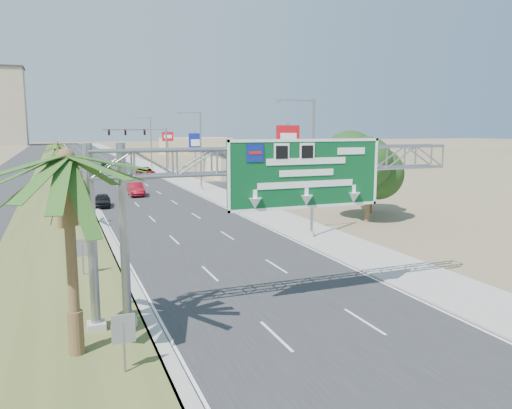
{
  "coord_description": "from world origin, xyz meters",
  "views": [
    {
      "loc": [
        -9.45,
        -9.66,
        7.96
      ],
      "look_at": [
        -0.42,
        13.06,
        4.2
      ],
      "focal_mm": 35.0,
      "sensor_mm": 36.0,
      "label": 1
    }
  ],
  "objects": [
    {
      "name": "streetlight_far",
      "position": [
        7.3,
        88.0,
        4.69
      ],
      "size": [
        3.27,
        0.44,
        10.0
      ],
      "color": "gray",
      "rests_on": "ground"
    },
    {
      "name": "signal_mast",
      "position": [
        5.17,
        71.97,
        4.85
      ],
      "size": [
        10.28,
        0.71,
        8.0
      ],
      "color": "gray",
      "rests_on": "ground"
    },
    {
      "name": "car_far",
      "position": [
        -0.92,
        91.45,
        0.65
      ],
      "size": [
        2.11,
        4.62,
        1.31
      ],
      "primitive_type": "imported",
      "rotation": [
        0.0,
        0.0,
        -0.06
      ],
      "color": "black",
      "rests_on": "ground"
    },
    {
      "name": "oak_near",
      "position": [
        15.0,
        26.0,
        4.53
      ],
      "size": [
        4.5,
        4.5,
        6.8
      ],
      "color": "brown",
      "rests_on": "ground"
    },
    {
      "name": "streetlight_mid",
      "position": [
        7.3,
        52.0,
        4.69
      ],
      "size": [
        3.27,
        0.44,
        10.0
      ],
      "color": "gray",
      "rests_on": "ground"
    },
    {
      "name": "sign_gantry",
      "position": [
        -1.06,
        9.93,
        6.06
      ],
      "size": [
        16.75,
        1.24,
        7.5
      ],
      "color": "gray",
      "rests_on": "ground"
    },
    {
      "name": "sidewalk_right",
      "position": [
        8.5,
        110.0,
        0.05
      ],
      "size": [
        4.0,
        300.0,
        0.1
      ],
      "primitive_type": "cube",
      "color": "#9E9B93",
      "rests_on": "ground"
    },
    {
      "name": "median_signback_b",
      "position": [
        -8.5,
        18.0,
        1.45
      ],
      "size": [
        0.75,
        0.08,
        2.08
      ],
      "color": "gray",
      "rests_on": "ground"
    },
    {
      "name": "streetlight_near",
      "position": [
        7.3,
        22.0,
        4.69
      ],
      "size": [
        3.27,
        0.44,
        10.0
      ],
      "color": "gray",
      "rests_on": "ground"
    },
    {
      "name": "pole_sign_red_far",
      "position": [
        10.85,
        88.39,
        5.8
      ],
      "size": [
        2.21,
        0.74,
        7.41
      ],
      "color": "gray",
      "rests_on": "ground"
    },
    {
      "name": "building_distant_right",
      "position": [
        30.0,
        140.0,
        2.5
      ],
      "size": [
        20.0,
        12.0,
        5.0
      ],
      "primitive_type": "cube",
      "color": "tan",
      "rests_on": "ground"
    },
    {
      "name": "median_signback_a",
      "position": [
        -7.8,
        6.0,
        1.45
      ],
      "size": [
        0.75,
        0.08,
        2.08
      ],
      "color": "gray",
      "rests_on": "ground"
    },
    {
      "name": "palm_row_b",
      "position": [
        -9.5,
        32.0,
        4.9
      ],
      "size": [
        3.99,
        3.99,
        5.95
      ],
      "color": "brown",
      "rests_on": "ground"
    },
    {
      "name": "palm_row_d",
      "position": [
        -9.5,
        66.0,
        4.42
      ],
      "size": [
        3.99,
        3.99,
        5.45
      ],
      "color": "brown",
      "rests_on": "ground"
    },
    {
      "name": "palm_row_c",
      "position": [
        -9.5,
        48.0,
        5.66
      ],
      "size": [
        3.99,
        3.99,
        6.75
      ],
      "color": "brown",
      "rests_on": "ground"
    },
    {
      "name": "pole_sign_blue",
      "position": [
        11.17,
        68.72,
        5.36
      ],
      "size": [
        2.02,
        0.53,
        7.32
      ],
      "color": "gray",
      "rests_on": "ground"
    },
    {
      "name": "store_building",
      "position": [
        22.0,
        66.0,
        2.0
      ],
      "size": [
        18.0,
        10.0,
        4.0
      ],
      "primitive_type": "cube",
      "color": "tan",
      "rests_on": "ground"
    },
    {
      "name": "oak_far",
      "position": [
        18.0,
        30.0,
        3.82
      ],
      "size": [
        3.5,
        3.5,
        5.6
      ],
      "color": "brown",
      "rests_on": "ground"
    },
    {
      "name": "palm_row_e",
      "position": [
        -9.5,
        85.0,
        5.09
      ],
      "size": [
        3.99,
        3.99,
        6.15
      ],
      "color": "brown",
      "rests_on": "ground"
    },
    {
      "name": "opposing_road",
      "position": [
        -17.0,
        110.0,
        0.01
      ],
      "size": [
        8.0,
        300.0,
        0.02
      ],
      "primitive_type": "cube",
      "color": "#28282B",
      "rests_on": "ground"
    },
    {
      "name": "tower_distant",
      "position": [
        -32.0,
        250.0,
        17.5
      ],
      "size": [
        20.0,
        16.0,
        35.0
      ],
      "primitive_type": "cube",
      "color": "tan",
      "rests_on": "ground"
    },
    {
      "name": "car_mid_lane",
      "position": [
        -1.09,
        50.04,
        0.77
      ],
      "size": [
        1.63,
        4.67,
        1.54
      ],
      "primitive_type": "imported",
      "rotation": [
        0.0,
        0.0,
        -0.0
      ],
      "color": "maroon",
      "rests_on": "ground"
    },
    {
      "name": "road",
      "position": [
        0.0,
        110.0,
        0.01
      ],
      "size": [
        12.0,
        300.0,
        0.02
      ],
      "primitive_type": "cube",
      "color": "#28282B",
      "rests_on": "ground"
    },
    {
      "name": "pole_sign_red_near",
      "position": [
        12.29,
        36.36,
        6.59
      ],
      "size": [
        2.42,
        0.68,
        8.43
      ],
      "color": "gray",
      "rests_on": "ground"
    },
    {
      "name": "car_right_lane",
      "position": [
        3.66,
        72.26,
        0.82
      ],
      "size": [
        2.85,
        5.94,
        1.63
      ],
      "primitive_type": "imported",
      "rotation": [
        0.0,
        0.0,
        -0.02
      ],
      "color": "gray",
      "rests_on": "ground"
    },
    {
      "name": "car_left_lane",
      "position": [
        -5.5,
        42.65,
        0.67
      ],
      "size": [
        2.04,
        4.11,
        1.35
      ],
      "primitive_type": "imported",
      "rotation": [
        0.0,
        0.0,
        -0.12
      ],
      "color": "black",
      "rests_on": "ground"
    },
    {
      "name": "palm_row_f",
      "position": [
        -9.5,
        110.0,
        4.71
      ],
      "size": [
        3.99,
        3.99,
        5.75
      ],
      "color": "brown",
      "rests_on": "ground"
    },
    {
      "name": "median_grass",
      "position": [
        -10.0,
        110.0,
        0.06
      ],
      "size": [
        7.0,
        300.0,
        0.12
      ],
      "primitive_type": "cube",
      "color": "#495B28",
      "rests_on": "ground"
    },
    {
      "name": "palm_near",
      "position": [
        -9.2,
        8.0,
        6.93
      ],
      "size": [
        5.7,
        5.7,
        8.35
      ],
      "color": "brown",
      "rests_on": "ground"
    }
  ]
}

